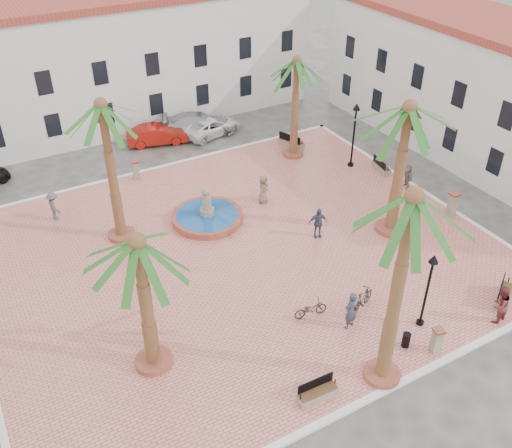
# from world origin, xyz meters

# --- Properties ---
(ground) EXTENTS (120.00, 120.00, 0.00)m
(ground) POSITION_xyz_m (0.00, 0.00, 0.00)
(ground) COLOR #56544F
(ground) RESTS_ON ground
(plaza) EXTENTS (26.00, 22.00, 0.15)m
(plaza) POSITION_xyz_m (0.00, 0.00, 0.07)
(plaza) COLOR #DB766A
(plaza) RESTS_ON ground
(kerb_n) EXTENTS (26.30, 0.30, 0.16)m
(kerb_n) POSITION_xyz_m (0.00, 11.00, 0.08)
(kerb_n) COLOR silver
(kerb_n) RESTS_ON ground
(kerb_s) EXTENTS (26.30, 0.30, 0.16)m
(kerb_s) POSITION_xyz_m (0.00, -11.00, 0.08)
(kerb_s) COLOR silver
(kerb_s) RESTS_ON ground
(kerb_e) EXTENTS (0.30, 22.30, 0.16)m
(kerb_e) POSITION_xyz_m (13.00, 0.00, 0.08)
(kerb_e) COLOR silver
(kerb_e) RESTS_ON ground
(building_north) EXTENTS (30.40, 7.40, 9.50)m
(building_north) POSITION_xyz_m (-0.00, 19.99, 4.77)
(building_north) COLOR silver
(building_north) RESTS_ON ground
(building_east) EXTENTS (7.40, 26.40, 9.00)m
(building_east) POSITION_xyz_m (19.99, 2.00, 4.52)
(building_east) COLOR silver
(building_east) RESTS_ON ground
(fountain) EXTENTS (4.10, 4.10, 2.12)m
(fountain) POSITION_xyz_m (-0.21, 3.57, 0.44)
(fountain) COLOR #A74C3A
(fountain) RESTS_ON plaza
(palm_nw) EXTENTS (4.92, 4.92, 8.12)m
(palm_nw) POSITION_xyz_m (-5.03, 4.49, 7.09)
(palm_nw) COLOR #A74C3A
(palm_nw) RESTS_ON plaza
(palm_sw) EXTENTS (5.20, 5.20, 6.70)m
(palm_sw) POSITION_xyz_m (-6.82, -5.10, 5.68)
(palm_sw) COLOR #A74C3A
(palm_sw) RESTS_ON plaza
(palm_s) EXTENTS (4.99, 4.99, 9.04)m
(palm_s) POSITION_xyz_m (1.10, -10.36, 7.95)
(palm_s) COLOR #A74C3A
(palm_s) RESTS_ON plaza
(palm_e) EXTENTS (5.54, 5.54, 7.77)m
(palm_e) POSITION_xyz_m (8.37, -2.37, 6.64)
(palm_e) COLOR #A74C3A
(palm_e) RESTS_ON plaza
(palm_ne) EXTENTS (4.58, 4.58, 7.04)m
(palm_ne) POSITION_xyz_m (8.52, 8.04, 6.11)
(palm_ne) COLOR #A74C3A
(palm_ne) RESTS_ON plaza
(bench_s) EXTENTS (1.71, 0.58, 0.89)m
(bench_s) POSITION_xyz_m (-1.85, -9.98, 0.40)
(bench_s) COLOR gray
(bench_s) RESTS_ON plaza
(bench_se) EXTENTS (1.91, 1.49, 1.00)m
(bench_se) POSITION_xyz_m (9.15, -9.61, 0.43)
(bench_se) COLOR gray
(bench_se) RESTS_ON plaza
(bench_e) EXTENTS (0.79, 1.71, 0.87)m
(bench_e) POSITION_xyz_m (12.38, 3.26, 0.40)
(bench_e) COLOR gray
(bench_e) RESTS_ON plaza
(bench_ne) EXTENTS (1.26, 1.98, 1.00)m
(bench_ne) POSITION_xyz_m (9.09, 9.22, 0.43)
(bench_ne) COLOR gray
(bench_ne) RESTS_ON plaza
(lamppost_s) EXTENTS (0.43, 0.43, 3.94)m
(lamppost_s) POSITION_xyz_m (4.59, -8.85, 2.82)
(lamppost_s) COLOR black
(lamppost_s) RESTS_ON plaza
(lamppost_e) EXTENTS (0.48, 0.48, 4.44)m
(lamppost_e) POSITION_xyz_m (11.06, 4.82, 3.16)
(lamppost_e) COLOR black
(lamppost_e) RESTS_ON plaza
(bollard_se) EXTENTS (0.53, 0.53, 1.24)m
(bollard_se) POSITION_xyz_m (3.98, -10.40, 0.79)
(bollard_se) COLOR gray
(bollard_se) RESTS_ON plaza
(bollard_n) EXTENTS (0.48, 0.48, 1.26)m
(bollard_n) POSITION_xyz_m (-2.10, 10.25, 0.80)
(bollard_n) COLOR gray
(bollard_n) RESTS_ON plaza
(bollard_e) EXTENTS (0.54, 0.54, 1.51)m
(bollard_e) POSITION_xyz_m (12.40, -2.97, 0.93)
(bollard_e) COLOR gray
(bollard_e) RESTS_ON plaza
(litter_bin) EXTENTS (0.36, 0.36, 0.70)m
(litter_bin) POSITION_xyz_m (3.08, -9.56, 0.50)
(litter_bin) COLOR black
(litter_bin) RESTS_ON plaza
(cyclist_a) EXTENTS (0.83, 0.67, 1.96)m
(cyclist_a) POSITION_xyz_m (1.65, -7.40, 1.13)
(cyclist_a) COLOR #303446
(cyclist_a) RESTS_ON plaza
(bicycle_a) EXTENTS (1.69, 0.80, 0.85)m
(bicycle_a) POSITION_xyz_m (0.52, -5.96, 0.58)
(bicycle_a) COLOR black
(bicycle_a) RESTS_ON plaza
(cyclist_b) EXTENTS (1.02, 0.84, 1.94)m
(cyclist_b) POSITION_xyz_m (7.75, -10.40, 1.12)
(cyclist_b) COLOR maroon
(cyclist_b) RESTS_ON plaza
(bicycle_b) EXTENTS (1.90, 1.17, 1.10)m
(bicycle_b) POSITION_xyz_m (2.87, -6.75, 0.70)
(bicycle_b) COLOR black
(bicycle_b) RESTS_ON plaza
(pedestrian_fountain_a) EXTENTS (1.06, 1.04, 1.84)m
(pedestrian_fountain_a) POSITION_xyz_m (3.60, 3.72, 1.07)
(pedestrian_fountain_a) COLOR #7A5D4D
(pedestrian_fountain_a) RESTS_ON plaza
(pedestrian_fountain_b) EXTENTS (1.14, 0.79, 1.80)m
(pedestrian_fountain_b) POSITION_xyz_m (4.41, -0.87, 1.05)
(pedestrian_fountain_b) COLOR #3B4361
(pedestrian_fountain_b) RESTS_ON plaza
(pedestrian_north) EXTENTS (0.89, 1.24, 1.74)m
(pedestrian_north) POSITION_xyz_m (-7.78, 8.04, 1.02)
(pedestrian_north) COLOR #505055
(pedestrian_north) RESTS_ON plaza
(pedestrian_east) EXTENTS (0.81, 1.48, 1.52)m
(pedestrian_east) POSITION_xyz_m (12.40, 0.84, 0.91)
(pedestrian_east) COLOR #6C6055
(pedestrian_east) RESTS_ON plaza
(car_red) EXTENTS (4.60, 2.54, 1.44)m
(car_red) POSITION_xyz_m (1.05, 14.62, 0.72)
(car_red) COLOR #A8160E
(car_red) RESTS_ON ground
(car_silver) EXTENTS (5.71, 4.02, 1.54)m
(car_silver) POSITION_xyz_m (4.41, 14.79, 0.77)
(car_silver) COLOR #9A99A1
(car_silver) RESTS_ON ground
(car_white) EXTENTS (5.01, 3.17, 1.29)m
(car_white) POSITION_xyz_m (5.15, 14.07, 0.64)
(car_white) COLOR white
(car_white) RESTS_ON ground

